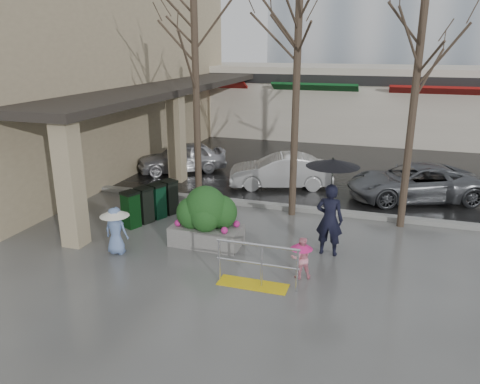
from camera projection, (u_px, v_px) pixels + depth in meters
The scene contains 20 objects.
ground at pixel (218, 256), 12.05m from camera, with size 120.00×120.00×0.00m, color #51514F.
street_asphalt at pixel (329, 123), 32.01m from camera, with size 120.00×36.00×0.01m, color black.
curb at pixel (259, 204), 15.66m from camera, with size 120.00×0.30×0.15m, color gray.
near_building at pixel (89, 72), 20.71m from camera, with size 6.00×18.00×8.00m, color tan.
canopy_slab at pixel (175, 83), 19.61m from camera, with size 2.80×18.00×0.25m, color #2D2823.
pillar_front at pixel (70, 183), 12.20m from camera, with size 0.55×0.55×3.50m, color tan.
pillar_back at pixel (176, 137), 18.10m from camera, with size 0.55×0.55×3.50m, color tan.
storefront_row at pixel (357, 101), 27.16m from camera, with size 34.00×6.74×4.00m.
handrail at pixel (256, 270), 10.45m from camera, with size 1.90×0.50×1.03m.
tree_west at pixel (195, 48), 14.36m from camera, with size 3.20×3.20×6.80m.
tree_midwest at pixel (298, 43), 13.38m from camera, with size 3.20×3.20×7.00m.
tree_mideast at pixel (419, 57), 12.53m from camera, with size 3.20×3.20×6.50m.
woman at pixel (331, 200), 11.71m from camera, with size 1.33×1.33×2.57m.
child_pink at pixel (301, 255), 10.75m from camera, with size 0.60×0.54×1.01m.
child_blue at pixel (115, 226), 11.97m from camera, with size 0.75×0.75×1.26m.
planter at pixel (207, 217), 12.49m from camera, with size 1.90×1.12×1.65m.
news_boxes at pixel (151, 203), 14.34m from camera, with size 1.14×1.98×1.09m.
car_a at pixel (182, 157), 19.76m from camera, with size 1.49×3.70×1.26m, color #B7B7BC.
car_b at pixel (280, 171), 17.61m from camera, with size 1.33×3.82×1.26m, color silver.
car_c at pixel (414, 182), 16.17m from camera, with size 2.09×4.53×1.26m, color slate.
Camera 1 is at (3.90, -10.28, 5.21)m, focal length 35.00 mm.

